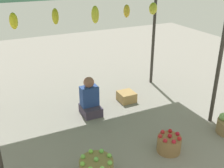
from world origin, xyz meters
TOP-DOWN VIEW (x-y plane):
  - ground_plane at (0.00, 0.00)m, footprint 14.00×14.00m
  - vendor_person at (-0.10, 0.22)m, footprint 0.36×0.44m
  - basket_green_apples at (-0.66, -1.45)m, footprint 0.49×0.49m
  - basket_red_apples at (0.59, -1.46)m, footprint 0.38×0.38m
  - wooden_crate_near_vendor at (0.82, 0.39)m, footprint 0.34×0.36m

SIDE VIEW (x-z plane):
  - ground_plane at x=0.00m, z-range 0.00..0.00m
  - wooden_crate_near_vendor at x=0.82m, z-range 0.00..0.21m
  - basket_green_apples at x=-0.66m, z-range -0.02..0.27m
  - basket_red_apples at x=0.59m, z-range -0.02..0.30m
  - vendor_person at x=-0.10m, z-range -0.09..0.69m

